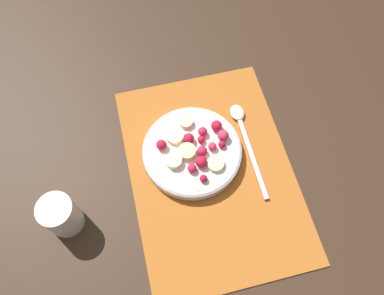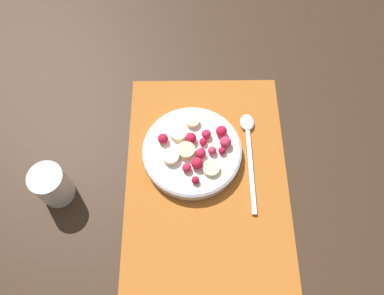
% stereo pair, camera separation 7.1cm
% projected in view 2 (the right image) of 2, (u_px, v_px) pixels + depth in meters
% --- Properties ---
extents(ground_plane, '(3.00, 3.00, 0.00)m').
position_uv_depth(ground_plane, '(207.00, 175.00, 0.72)').
color(ground_plane, '#382619').
extents(placemat, '(0.44, 0.31, 0.01)m').
position_uv_depth(placemat, '(207.00, 175.00, 0.72)').
color(placemat, '#B26023').
rests_on(placemat, ground_plane).
extents(fruit_bowl, '(0.19, 0.19, 0.05)m').
position_uv_depth(fruit_bowl, '(192.00, 151.00, 0.72)').
color(fruit_bowl, silver).
rests_on(fruit_bowl, placemat).
extents(spoon, '(0.21, 0.03, 0.01)m').
position_uv_depth(spoon, '(249.00, 142.00, 0.74)').
color(spoon, silver).
rests_on(spoon, placemat).
extents(drinking_glass, '(0.06, 0.06, 0.08)m').
position_uv_depth(drinking_glass, '(52.00, 185.00, 0.67)').
color(drinking_glass, white).
rests_on(drinking_glass, ground_plane).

